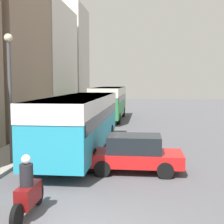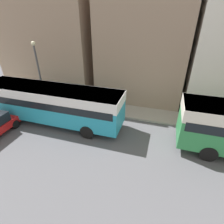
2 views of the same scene
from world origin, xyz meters
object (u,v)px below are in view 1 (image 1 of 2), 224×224
at_px(bus_lead, 81,116).
at_px(bus_following, 109,99).
at_px(pedestrian_near_curb, 83,106).
at_px(car_crossing, 134,153).
at_px(motorcycle_behind_lead, 28,192).

distance_m(bus_lead, bus_following, 13.97).
xyz_separation_m(bus_lead, pedestrian_near_curb, (-3.42, 17.34, -0.85)).
xyz_separation_m(car_crossing, pedestrian_near_curb, (-6.25, 20.44, 0.28)).
bearing_deg(bus_following, pedestrian_near_curb, 134.06).
bearing_deg(bus_lead, car_crossing, -47.61).
relative_size(bus_lead, motorcycle_behind_lead, 4.94).
xyz_separation_m(bus_following, car_crossing, (2.99, -17.07, -1.25)).
bearing_deg(car_crossing, pedestrian_near_curb, 17.01).
bearing_deg(bus_following, motorcycle_behind_lead, -89.29).
bearing_deg(car_crossing, bus_lead, 42.39).
xyz_separation_m(bus_following, motorcycle_behind_lead, (0.27, -21.59, -1.34)).
bearing_deg(bus_following, bus_lead, -89.33).
height_order(bus_lead, bus_following, bus_following).
bearing_deg(pedestrian_near_curb, bus_following, -45.94).
distance_m(bus_lead, car_crossing, 4.35).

